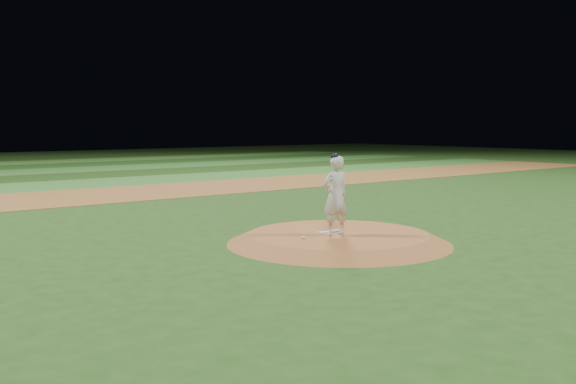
# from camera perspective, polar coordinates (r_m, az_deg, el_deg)

# --- Properties ---
(ground) EXTENTS (120.00, 120.00, 0.00)m
(ground) POSITION_cam_1_polar(r_m,az_deg,el_deg) (15.84, 4.52, -4.55)
(ground) COLOR #254D19
(ground) RESTS_ON ground
(infield_dirt_band) EXTENTS (70.00, 6.00, 0.02)m
(infield_dirt_band) POSITION_cam_1_polar(r_m,az_deg,el_deg) (27.66, -15.66, -0.21)
(infield_dirt_band) COLOR #96612E
(infield_dirt_band) RESTS_ON ground
(outfield_stripe_0) EXTENTS (70.00, 5.00, 0.02)m
(outfield_stripe_0) POSITION_cam_1_polar(r_m,az_deg,el_deg) (32.78, -19.41, 0.60)
(outfield_stripe_0) COLOR #35782B
(outfield_stripe_0) RESTS_ON ground
(outfield_stripe_1) EXTENTS (70.00, 5.00, 0.02)m
(outfield_stripe_1) POSITION_cam_1_polar(r_m,az_deg,el_deg) (37.53, -21.91, 1.15)
(outfield_stripe_1) COLOR #1F4315
(outfield_stripe_1) RESTS_ON ground
(outfield_stripe_2) EXTENTS (70.00, 5.00, 0.02)m
(outfield_stripe_2) POSITION_cam_1_polar(r_m,az_deg,el_deg) (42.33, -23.86, 1.58)
(outfield_stripe_2) COLOR #337129
(outfield_stripe_2) RESTS_ON ground
(pitchers_mound) EXTENTS (5.50, 5.50, 0.25)m
(pitchers_mound) POSITION_cam_1_polar(r_m,az_deg,el_deg) (15.82, 4.53, -4.11)
(pitchers_mound) COLOR #A56433
(pitchers_mound) RESTS_ON ground
(pitching_rubber) EXTENTS (0.68, 0.18, 0.03)m
(pitching_rubber) POSITION_cam_1_polar(r_m,az_deg,el_deg) (15.91, 3.73, -3.53)
(pitching_rubber) COLOR silver
(pitching_rubber) RESTS_ON pitchers_mound
(rosin_bag) EXTENTS (0.10, 0.10, 0.06)m
(rosin_bag) POSITION_cam_1_polar(r_m,az_deg,el_deg) (14.97, 1.38, -4.07)
(rosin_bag) COLOR silver
(rosin_bag) RESTS_ON pitchers_mound
(pitcher_on_mound) EXTENTS (0.74, 0.52, 1.97)m
(pitcher_on_mound) POSITION_cam_1_polar(r_m,az_deg,el_deg) (15.35, 4.22, -0.29)
(pitcher_on_mound) COLOR silver
(pitcher_on_mound) RESTS_ON pitchers_mound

